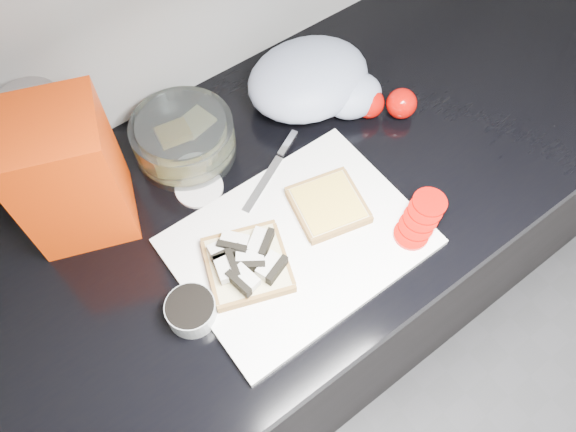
% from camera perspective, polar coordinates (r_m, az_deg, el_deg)
% --- Properties ---
extents(base_cabinet, '(3.50, 0.60, 0.86)m').
position_cam_1_polar(base_cabinet, '(1.41, -1.65, -8.36)').
color(base_cabinet, black).
rests_on(base_cabinet, ground).
extents(countertop, '(3.50, 0.64, 0.04)m').
position_cam_1_polar(countertop, '(1.01, -2.28, 1.43)').
color(countertop, black).
rests_on(countertop, base_cabinet).
extents(cutting_board, '(0.40, 0.30, 0.01)m').
position_cam_1_polar(cutting_board, '(0.94, 1.09, -2.63)').
color(cutting_board, white).
rests_on(cutting_board, countertop).
extents(bread_left, '(0.17, 0.17, 0.04)m').
position_cam_1_polar(bread_left, '(0.90, -4.23, -4.78)').
color(bread_left, beige).
rests_on(bread_left, cutting_board).
extents(bread_right, '(0.15, 0.15, 0.02)m').
position_cam_1_polar(bread_right, '(0.96, 4.10, 1.13)').
color(bread_right, beige).
rests_on(bread_right, cutting_board).
extents(tomato_slices, '(0.13, 0.09, 0.03)m').
position_cam_1_polar(tomato_slices, '(0.97, 13.31, -0.23)').
color(tomato_slices, '#B30904').
rests_on(tomato_slices, cutting_board).
extents(knife, '(0.18, 0.10, 0.01)m').
position_cam_1_polar(knife, '(1.02, -1.07, 5.70)').
color(knife, silver).
rests_on(knife, cutting_board).
extents(seed_tub, '(0.08, 0.08, 0.04)m').
position_cam_1_polar(seed_tub, '(0.88, -9.81, -9.41)').
color(seed_tub, '#A3A8A7').
rests_on(seed_tub, countertop).
extents(tub_lid, '(0.11, 0.11, 0.01)m').
position_cam_1_polar(tub_lid, '(1.01, -9.01, 2.86)').
color(tub_lid, silver).
rests_on(tub_lid, countertop).
extents(glass_bowl, '(0.18, 0.18, 0.08)m').
position_cam_1_polar(glass_bowl, '(1.04, -10.53, 7.72)').
color(glass_bowl, silver).
rests_on(glass_bowl, countertop).
extents(bread_bag, '(0.19, 0.19, 0.24)m').
position_cam_1_polar(bread_bag, '(0.94, -21.46, 3.93)').
color(bread_bag, '#FB2904').
rests_on(bread_bag, countertop).
extents(steel_canister, '(0.10, 0.10, 0.23)m').
position_cam_1_polar(steel_canister, '(0.98, -22.64, 6.22)').
color(steel_canister, '#A2A2A7').
rests_on(steel_canister, countertop).
extents(grocery_bag, '(0.26, 0.24, 0.11)m').
position_cam_1_polar(grocery_bag, '(1.10, 2.72, 13.53)').
color(grocery_bag, '#929AB4').
rests_on(grocery_bag, countertop).
extents(whole_tomatoes, '(0.14, 0.14, 0.06)m').
position_cam_1_polar(whole_tomatoes, '(1.10, 8.32, 11.44)').
color(whole_tomatoes, '#B30904').
rests_on(whole_tomatoes, countertop).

